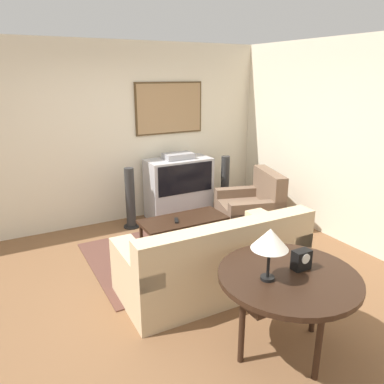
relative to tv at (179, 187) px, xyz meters
The scene contains 14 objects.
ground_plane 2.13m from the tv, 120.43° to the right, with size 12.00×12.00×0.00m, color brown.
wall_back 1.39m from the tv, 161.38° to the left, with size 12.00×0.10×2.70m.
wall_right 2.53m from the tv, 48.39° to the right, with size 0.06×12.00×2.70m.
area_rug 1.38m from the tv, 113.35° to the right, with size 2.40×1.72×0.01m.
tv is the anchor object (origin of this frame).
couch 2.23m from the tv, 106.68° to the right, with size 1.98×0.93×0.86m.
armchair 1.22m from the tv, 51.19° to the right, with size 1.03×1.06×0.86m.
coffee_table 1.25m from the tv, 113.78° to the right, with size 1.12×0.50×0.45m.
console_table 3.28m from the tv, 100.98° to the right, with size 1.13×1.13×0.72m.
table_lamp 3.34m from the tv, 104.51° to the right, with size 0.28×0.28×0.42m.
mantel_clock 3.24m from the tv, 98.60° to the right, with size 0.15×0.10×0.16m.
remote 1.33m from the tv, 117.84° to the right, with size 0.10×0.16×0.02m.
speaker_tower_left 0.85m from the tv, behind, with size 0.24×0.24×0.93m.
speaker_tower_right 0.85m from the tv, ahead, with size 0.24×0.24×0.93m.
Camera 1 is at (-1.51, -3.37, 2.24)m, focal length 35.00 mm.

